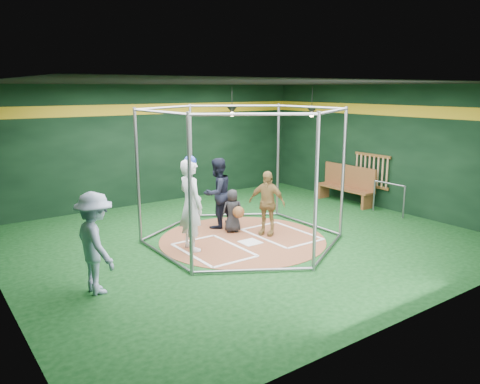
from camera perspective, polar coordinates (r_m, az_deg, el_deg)
room_shell at (r=10.37m, az=0.30°, el=3.44°), size 10.10×9.10×3.53m
clay_disc at (r=10.78m, az=0.31°, el=-5.78°), size 3.80×3.80×0.01m
home_plate at (r=10.55m, az=1.27°, el=-6.13°), size 0.43×0.43×0.01m
batter_box_left at (r=10.08m, az=-3.26°, el=-7.06°), size 1.17×1.77×0.01m
batter_box_right at (r=11.15m, az=5.04°, el=-5.14°), size 1.17×1.77×0.01m
batting_cage at (r=10.41m, az=0.32°, el=2.05°), size 4.05×4.67×3.00m
bat_rack at (r=14.15m, az=15.73°, el=2.53°), size 0.07×1.25×0.98m
pendant_lamp_near at (r=14.46m, az=-0.98°, el=9.94°), size 0.34×0.34×0.90m
pendant_lamp_far at (r=14.36m, az=8.74°, el=9.78°), size 0.34×0.34×0.90m
batter_figure at (r=9.89m, az=-6.01°, el=-1.44°), size 0.48×0.72×2.03m
visitor_leopard at (r=10.95m, az=3.29°, el=-1.34°), size 0.77×0.96×1.52m
catcher_figure at (r=11.16m, az=-0.83°, el=-2.31°), size 0.60×0.64×1.04m
umpire at (r=11.49m, az=-2.78°, el=-0.13°), size 0.97×0.83×1.73m
bystander_blue at (r=8.20m, az=-17.20°, el=-5.97°), size 0.69×1.15×1.74m
dugout_bench at (r=14.43m, az=12.90°, el=0.97°), size 0.45×1.94×1.13m
steel_railing at (r=13.39m, az=17.71°, el=-0.15°), size 0.05×1.03×0.89m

